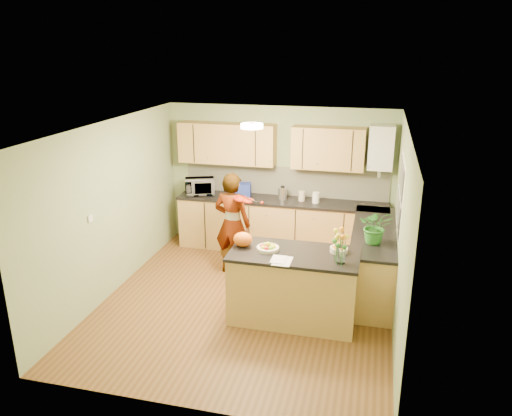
# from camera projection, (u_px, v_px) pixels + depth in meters

# --- Properties ---
(floor) EXTENTS (4.50, 4.50, 0.00)m
(floor) POSITION_uv_depth(u_px,v_px,m) (247.00, 302.00, 7.11)
(floor) COLOR brown
(floor) RESTS_ON ground
(ceiling) EXTENTS (4.00, 4.50, 0.02)m
(ceiling) POSITION_uv_depth(u_px,v_px,m) (246.00, 127.00, 6.32)
(ceiling) COLOR silver
(ceiling) RESTS_ON wall_back
(wall_back) EXTENTS (4.00, 0.02, 2.50)m
(wall_back) POSITION_uv_depth(u_px,v_px,m) (279.00, 178.00, 8.79)
(wall_back) COLOR gray
(wall_back) RESTS_ON floor
(wall_front) EXTENTS (4.00, 0.02, 2.50)m
(wall_front) POSITION_uv_depth(u_px,v_px,m) (185.00, 298.00, 4.64)
(wall_front) COLOR gray
(wall_front) RESTS_ON floor
(wall_left) EXTENTS (0.02, 4.50, 2.50)m
(wall_left) POSITION_uv_depth(u_px,v_px,m) (112.00, 208.00, 7.17)
(wall_left) COLOR gray
(wall_left) RESTS_ON floor
(wall_right) EXTENTS (0.02, 4.50, 2.50)m
(wall_right) POSITION_uv_depth(u_px,v_px,m) (400.00, 232.00, 6.26)
(wall_right) COLOR gray
(wall_right) RESTS_ON floor
(back_counter) EXTENTS (3.64, 0.62, 0.94)m
(back_counter) POSITION_uv_depth(u_px,v_px,m) (281.00, 225.00, 8.74)
(back_counter) COLOR #A78242
(back_counter) RESTS_ON floor
(right_counter) EXTENTS (0.62, 2.24, 0.94)m
(right_counter) POSITION_uv_depth(u_px,v_px,m) (373.00, 259.00, 7.36)
(right_counter) COLOR #A78242
(right_counter) RESTS_ON floor
(splashback) EXTENTS (3.60, 0.02, 0.52)m
(splashback) POSITION_uv_depth(u_px,v_px,m) (285.00, 181.00, 8.77)
(splashback) COLOR beige
(splashback) RESTS_ON back_counter
(upper_cabinets) EXTENTS (3.20, 0.34, 0.70)m
(upper_cabinets) POSITION_uv_depth(u_px,v_px,m) (268.00, 145.00, 8.48)
(upper_cabinets) COLOR #A78242
(upper_cabinets) RESTS_ON wall_back
(boiler) EXTENTS (0.40, 0.30, 0.86)m
(boiler) POSITION_uv_depth(u_px,v_px,m) (381.00, 148.00, 8.05)
(boiler) COLOR white
(boiler) RESTS_ON wall_back
(window_right) EXTENTS (0.01, 1.30, 1.05)m
(window_right) POSITION_uv_depth(u_px,v_px,m) (400.00, 196.00, 6.72)
(window_right) COLOR white
(window_right) RESTS_ON wall_right
(light_switch) EXTENTS (0.02, 0.09, 0.09)m
(light_switch) POSITION_uv_depth(u_px,v_px,m) (90.00, 218.00, 6.60)
(light_switch) COLOR white
(light_switch) RESTS_ON wall_left
(ceiling_lamp) EXTENTS (0.30, 0.30, 0.07)m
(ceiling_lamp) POSITION_uv_depth(u_px,v_px,m) (252.00, 126.00, 6.61)
(ceiling_lamp) COLOR #FFEABF
(ceiling_lamp) RESTS_ON ceiling
(peninsula_island) EXTENTS (1.66, 0.85, 0.95)m
(peninsula_island) POSITION_uv_depth(u_px,v_px,m) (294.00, 286.00, 6.54)
(peninsula_island) COLOR #A78242
(peninsula_island) RESTS_ON floor
(fruit_dish) EXTENTS (0.29, 0.29, 0.10)m
(fruit_dish) POSITION_uv_depth(u_px,v_px,m) (268.00, 247.00, 6.46)
(fruit_dish) COLOR beige
(fruit_dish) RESTS_ON peninsula_island
(orange_bowl) EXTENTS (0.23, 0.23, 0.13)m
(orange_bowl) POSITION_uv_depth(u_px,v_px,m) (339.00, 248.00, 6.39)
(orange_bowl) COLOR beige
(orange_bowl) RESTS_ON peninsula_island
(flower_vase) EXTENTS (0.26, 0.26, 0.48)m
(flower_vase) POSITION_uv_depth(u_px,v_px,m) (342.00, 239.00, 5.99)
(flower_vase) COLOR silver
(flower_vase) RESTS_ON peninsula_island
(orange_bag) EXTENTS (0.32, 0.30, 0.19)m
(orange_bag) POSITION_uv_depth(u_px,v_px,m) (243.00, 239.00, 6.57)
(orange_bag) COLOR orange
(orange_bag) RESTS_ON peninsula_island
(papers) EXTENTS (0.22, 0.30, 0.01)m
(papers) POSITION_uv_depth(u_px,v_px,m) (282.00, 261.00, 6.14)
(papers) COLOR white
(papers) RESTS_ON peninsula_island
(violinist) EXTENTS (0.66, 0.50, 1.65)m
(violinist) POSITION_uv_depth(u_px,v_px,m) (232.00, 224.00, 7.78)
(violinist) COLOR #EAA78F
(violinist) RESTS_ON floor
(violin) EXTENTS (0.69, 0.60, 0.17)m
(violin) POSITION_uv_depth(u_px,v_px,m) (241.00, 199.00, 7.37)
(violin) COLOR #560B05
(violin) RESTS_ON violinist
(microwave) EXTENTS (0.60, 0.51, 0.28)m
(microwave) POSITION_uv_depth(u_px,v_px,m) (200.00, 186.00, 8.86)
(microwave) COLOR white
(microwave) RESTS_ON back_counter
(blue_box) EXTENTS (0.34, 0.27, 0.25)m
(blue_box) POSITION_uv_depth(u_px,v_px,m) (242.00, 190.00, 8.70)
(blue_box) COLOR navy
(blue_box) RESTS_ON back_counter
(kettle) EXTENTS (0.15, 0.15, 0.28)m
(kettle) POSITION_uv_depth(u_px,v_px,m) (282.00, 193.00, 8.58)
(kettle) COLOR silver
(kettle) RESTS_ON back_counter
(jar_cream) EXTENTS (0.13, 0.13, 0.17)m
(jar_cream) POSITION_uv_depth(u_px,v_px,m) (302.00, 196.00, 8.50)
(jar_cream) COLOR beige
(jar_cream) RESTS_ON back_counter
(jar_white) EXTENTS (0.12, 0.12, 0.18)m
(jar_white) POSITION_uv_depth(u_px,v_px,m) (316.00, 198.00, 8.39)
(jar_white) COLOR white
(jar_white) RESTS_ON back_counter
(potted_plant) EXTENTS (0.44, 0.38, 0.48)m
(potted_plant) POSITION_uv_depth(u_px,v_px,m) (376.00, 226.00, 6.66)
(potted_plant) COLOR #2A7226
(potted_plant) RESTS_ON right_counter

